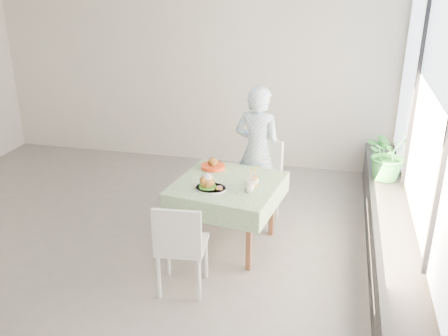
% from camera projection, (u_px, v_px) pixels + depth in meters
% --- Properties ---
extents(floor, '(6.00, 6.00, 0.00)m').
position_uv_depth(floor, '(130.00, 235.00, 5.65)').
color(floor, '#64615F').
rests_on(floor, ground).
extents(wall_back, '(6.00, 0.02, 2.80)m').
position_uv_depth(wall_back, '(191.00, 70.00, 7.37)').
color(wall_back, beige).
rests_on(wall_back, ground).
extents(wall_right, '(0.02, 5.00, 2.80)m').
position_uv_depth(wall_right, '(430.00, 138.00, 4.48)').
color(wall_right, beige).
rests_on(wall_right, ground).
extents(window_pane, '(0.01, 4.80, 2.18)m').
position_uv_depth(window_pane, '(431.00, 111.00, 4.39)').
color(window_pane, '#D1E0F9').
rests_on(window_pane, ground).
extents(window_ledge, '(0.40, 4.80, 0.50)m').
position_uv_depth(window_ledge, '(391.00, 246.00, 4.96)').
color(window_ledge, black).
rests_on(window_ledge, ground).
extents(cafe_table, '(1.19, 1.19, 0.74)m').
position_uv_depth(cafe_table, '(227.00, 206.00, 5.31)').
color(cafe_table, brown).
rests_on(cafe_table, ground).
extents(chair_far, '(0.60, 0.60, 0.98)m').
position_uv_depth(chair_far, '(255.00, 197.00, 5.89)').
color(chair_far, white).
rests_on(chair_far, ground).
extents(chair_near, '(0.47, 0.47, 0.92)m').
position_uv_depth(chair_near, '(183.00, 263.00, 4.63)').
color(chair_near, white).
rests_on(chair_near, ground).
extents(diner, '(0.66, 0.51, 1.60)m').
position_uv_depth(diner, '(258.00, 152.00, 5.87)').
color(diner, '#8BB9DF').
rests_on(diner, ground).
extents(main_dish, '(0.32, 0.32, 0.17)m').
position_uv_depth(main_dish, '(209.00, 184.00, 5.02)').
color(main_dish, white).
rests_on(main_dish, cafe_table).
extents(juice_cup_orange, '(0.09, 0.09, 0.25)m').
position_uv_depth(juice_cup_orange, '(255.00, 180.00, 5.11)').
color(juice_cup_orange, white).
rests_on(juice_cup_orange, cafe_table).
extents(juice_cup_lemonade, '(0.10, 0.10, 0.28)m').
position_uv_depth(juice_cup_lemonade, '(250.00, 185.00, 4.97)').
color(juice_cup_lemonade, white).
rests_on(juice_cup_lemonade, cafe_table).
extents(second_dish, '(0.26, 0.26, 0.13)m').
position_uv_depth(second_dish, '(213.00, 165.00, 5.54)').
color(second_dish, red).
rests_on(second_dish, cafe_table).
extents(potted_plant, '(0.76, 0.74, 0.64)m').
position_uv_depth(potted_plant, '(389.00, 153.00, 5.77)').
color(potted_plant, '#256F31').
rests_on(potted_plant, window_ledge).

